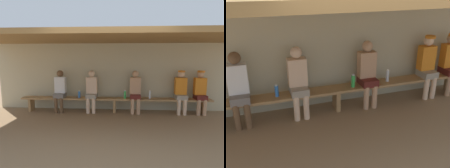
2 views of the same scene
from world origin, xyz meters
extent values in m
plane|color=#8C6D4C|center=(0.00, 0.00, 0.00)|extent=(24.00, 24.00, 0.00)
cube|color=#B7AD8C|center=(0.00, 2.00, 1.10)|extent=(8.00, 0.20, 2.20)
cube|color=olive|center=(0.00, 0.70, 2.26)|extent=(8.00, 2.80, 0.12)
cube|color=#9E7547|center=(0.00, 1.55, 0.43)|extent=(6.00, 0.36, 0.05)
cube|color=#9E7547|center=(-2.75, 1.55, 0.21)|extent=(0.08, 0.29, 0.41)
cube|color=#9E7547|center=(0.00, 1.55, 0.21)|extent=(0.08, 0.29, 0.41)
cube|color=#9E7547|center=(2.75, 1.55, 0.21)|extent=(0.08, 0.29, 0.41)
cube|color=slate|center=(-1.77, 1.53, 0.53)|extent=(0.32, 0.40, 0.14)
cylinder|color=brown|center=(-1.86, 1.37, 0.24)|extent=(0.11, 0.11, 0.48)
cylinder|color=brown|center=(-1.68, 1.37, 0.24)|extent=(0.11, 0.11, 0.48)
cube|color=white|center=(-1.77, 1.61, 0.86)|extent=(0.34, 0.20, 0.52)
sphere|color=brown|center=(-1.77, 1.61, 1.23)|extent=(0.21, 0.21, 0.21)
cube|color=gray|center=(2.06, 1.53, 0.53)|extent=(0.32, 0.40, 0.14)
cylinder|color=beige|center=(1.97, 1.37, 0.24)|extent=(0.11, 0.11, 0.48)
cylinder|color=beige|center=(2.15, 1.37, 0.24)|extent=(0.11, 0.11, 0.48)
cube|color=orange|center=(2.06, 1.61, 0.86)|extent=(0.34, 0.20, 0.52)
sphere|color=beige|center=(2.06, 1.61, 1.23)|extent=(0.21, 0.21, 0.21)
cylinder|color=orange|center=(2.06, 1.57, 1.32)|extent=(0.21, 0.21, 0.05)
cube|color=#591E19|center=(0.65, 1.53, 0.53)|extent=(0.32, 0.40, 0.14)
cylinder|color=tan|center=(0.56, 1.37, 0.24)|extent=(0.11, 0.11, 0.48)
cylinder|color=tan|center=(0.74, 1.37, 0.24)|extent=(0.11, 0.11, 0.48)
cube|color=tan|center=(0.65, 1.61, 0.86)|extent=(0.34, 0.20, 0.52)
sphere|color=tan|center=(0.65, 1.61, 1.23)|extent=(0.21, 0.21, 0.21)
cube|color=gray|center=(-0.74, 1.53, 0.53)|extent=(0.32, 0.40, 0.14)
cylinder|color=beige|center=(-0.83, 1.37, 0.24)|extent=(0.11, 0.11, 0.48)
cylinder|color=beige|center=(-0.65, 1.37, 0.24)|extent=(0.11, 0.11, 0.48)
cube|color=beige|center=(-0.74, 1.61, 0.86)|extent=(0.34, 0.20, 0.52)
sphere|color=beige|center=(-0.74, 1.61, 1.23)|extent=(0.21, 0.21, 0.21)
cube|color=#591E19|center=(2.65, 1.53, 0.53)|extent=(0.32, 0.40, 0.14)
cylinder|color=tan|center=(2.56, 1.37, 0.24)|extent=(0.11, 0.11, 0.48)
cylinder|color=tan|center=(2.74, 1.37, 0.24)|extent=(0.11, 0.11, 0.48)
cube|color=orange|center=(2.65, 1.61, 0.86)|extent=(0.34, 0.20, 0.52)
sphere|color=tan|center=(2.65, 1.61, 1.23)|extent=(0.21, 0.21, 0.21)
cylinder|color=orange|center=(2.65, 1.57, 1.32)|extent=(0.21, 0.21, 0.05)
cylinder|color=green|center=(0.33, 1.50, 0.58)|extent=(0.07, 0.07, 0.24)
cylinder|color=white|center=(0.33, 1.50, 0.71)|extent=(0.05, 0.05, 0.02)
cylinder|color=silver|center=(1.11, 1.55, 0.58)|extent=(0.06, 0.06, 0.23)
cylinder|color=white|center=(1.11, 1.55, 0.70)|extent=(0.04, 0.04, 0.02)
cylinder|color=blue|center=(-1.14, 1.54, 0.56)|extent=(0.07, 0.07, 0.21)
cylinder|color=white|center=(-1.14, 1.54, 0.68)|extent=(0.05, 0.05, 0.02)
camera|label=1|loc=(0.32, -4.39, 1.73)|focal=30.57mm
camera|label=2|loc=(-1.46, -2.88, 2.51)|focal=41.90mm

